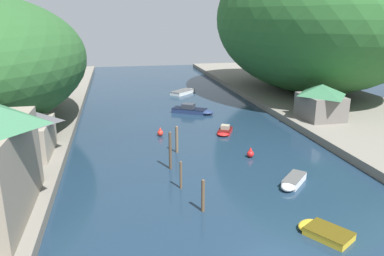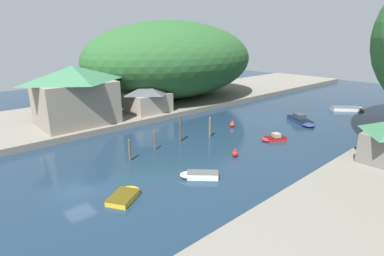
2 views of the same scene
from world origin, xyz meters
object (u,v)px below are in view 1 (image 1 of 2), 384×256
at_px(right_bank_cottage, 321,101).
at_px(boat_open_rowboat, 292,182).
at_px(boat_cabin_cruiser, 185,91).
at_px(person_on_quay, 19,198).
at_px(channel_buoy_near, 160,133).
at_px(channel_buoy_far, 250,153).
at_px(boat_mid_channel, 323,231).
at_px(person_by_boathouse, 7,231).
at_px(boat_far_right_bank, 225,131).
at_px(boat_white_cruiser, 193,110).
at_px(boathouse_shed, 20,130).

distance_m(right_bank_cottage, boat_open_rowboat, 20.92).
distance_m(boat_cabin_cruiser, person_on_quay, 47.89).
bearing_deg(channel_buoy_near, right_bank_cottage, 1.28).
bearing_deg(channel_buoy_far, boat_mid_channel, -91.17).
xyz_separation_m(channel_buoy_near, person_by_boathouse, (-11.83, -22.33, 1.46)).
height_order(boat_far_right_bank, person_on_quay, person_on_quay).
relative_size(boat_white_cruiser, person_on_quay, 3.83).
distance_m(boathouse_shed, right_bank_cottage, 36.57).
distance_m(boathouse_shed, person_on_quay, 12.13).
relative_size(boat_far_right_bank, person_on_quay, 2.20).
relative_size(channel_buoy_near, person_by_boathouse, 0.66).
bearing_deg(boathouse_shed, boat_mid_channel, -38.30).
relative_size(boathouse_shed, person_by_boathouse, 4.38).
distance_m(boat_open_rowboat, channel_buoy_near, 18.86).
xyz_separation_m(boat_cabin_cruiser, channel_buoy_far, (0.40, -34.71, 0.09)).
relative_size(boat_cabin_cruiser, boat_mid_channel, 1.50).
bearing_deg(boat_open_rowboat, right_bank_cottage, -81.49).
bearing_deg(person_on_quay, person_by_boathouse, 174.34).
bearing_deg(boat_white_cruiser, boat_mid_channel, 34.73).
relative_size(right_bank_cottage, boat_cabin_cruiser, 1.05).
bearing_deg(boat_open_rowboat, person_on_quay, 48.48).
bearing_deg(boat_far_right_bank, channel_buoy_near, 22.08).
bearing_deg(boat_white_cruiser, boathouse_shed, -19.80).
xyz_separation_m(boat_far_right_bank, channel_buoy_near, (-8.00, 0.64, 0.12)).
distance_m(channel_buoy_near, channel_buoy_far, 12.31).
bearing_deg(channel_buoy_far, channel_buoy_near, 132.17).
xyz_separation_m(boat_white_cruiser, person_on_quay, (-18.43, -28.16, 1.45)).
height_order(right_bank_cottage, boat_open_rowboat, right_bank_cottage).
xyz_separation_m(boat_open_rowboat, channel_buoy_far, (-1.18, 7.19, 0.09)).
distance_m(channel_buoy_near, person_on_quay, 21.68).
bearing_deg(boat_far_right_bank, right_bank_cottage, -148.60).
height_order(boat_cabin_cruiser, channel_buoy_near, channel_buoy_near).
bearing_deg(person_by_boathouse, right_bank_cottage, -43.14).
height_order(channel_buoy_near, person_by_boathouse, person_by_boathouse).
xyz_separation_m(right_bank_cottage, boat_mid_channel, (-13.58, -24.27, -3.04)).
bearing_deg(channel_buoy_far, boathouse_shed, 172.42).
relative_size(right_bank_cottage, boat_far_right_bank, 1.70).
distance_m(boat_mid_channel, person_on_quay, 21.00).
bearing_deg(boat_open_rowboat, boat_far_right_bank, -40.45).
relative_size(boat_cabin_cruiser, boat_white_cruiser, 0.93).
height_order(boat_cabin_cruiser, person_by_boathouse, person_by_boathouse).
bearing_deg(boat_open_rowboat, boat_white_cruiser, -38.98).
height_order(boat_white_cruiser, channel_buoy_near, boat_white_cruiser).
distance_m(boat_cabin_cruiser, boat_white_cruiser, 15.41).
bearing_deg(boathouse_shed, right_bank_cottage, 10.38).
distance_m(boat_far_right_bank, boat_white_cruiser, 11.02).
bearing_deg(boat_open_rowboat, boat_mid_channel, 123.04).
bearing_deg(boat_far_right_bank, person_on_quay, 67.29).
distance_m(boat_far_right_bank, boat_cabin_cruiser, 26.22).
relative_size(channel_buoy_far, person_by_boathouse, 0.65).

